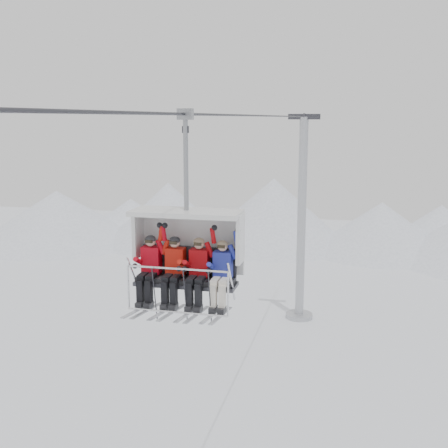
% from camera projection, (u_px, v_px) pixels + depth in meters
% --- Properties ---
extents(ridgeline, '(72.00, 21.00, 7.00)m').
position_uv_depth(ridgeline, '(304.00, 222.00, 56.73)').
color(ridgeline, white).
rests_on(ridgeline, ground).
extents(lift_tower_right, '(2.00, 1.80, 13.48)m').
position_uv_depth(lift_tower_right, '(301.00, 234.00, 36.65)').
color(lift_tower_right, '#A5A8AC').
rests_on(lift_tower_right, ground).
extents(haul_cable, '(0.06, 50.00, 0.06)m').
position_uv_depth(haul_cable, '(224.00, 115.00, 14.22)').
color(haul_cable, '#313237').
rests_on(haul_cable, lift_tower_left).
extents(chairlift_carrier, '(2.25, 1.17, 3.98)m').
position_uv_depth(chairlift_carrier, '(189.00, 244.00, 11.64)').
color(chairlift_carrier, black).
rests_on(chairlift_carrier, haul_cable).
extents(skier_far_left, '(0.39, 1.69, 1.55)m').
position_uv_depth(skier_far_left, '(150.00, 267.00, 11.61)').
color(skier_far_left, red).
rests_on(skier_far_left, chairlift_carrier).
extents(skier_center_left, '(0.39, 1.69, 1.55)m').
position_uv_depth(skier_center_left, '(174.00, 269.00, 11.49)').
color(skier_center_left, red).
rests_on(skier_center_left, chairlift_carrier).
extents(skier_center_right, '(0.39, 1.69, 1.55)m').
position_uv_depth(skier_center_right, '(198.00, 270.00, 11.37)').
color(skier_center_right, '#AB080D').
rests_on(skier_center_right, chairlift_carrier).
extents(skier_far_right, '(0.37, 1.69, 1.50)m').
position_uv_depth(skier_far_right, '(221.00, 272.00, 11.26)').
color(skier_far_right, '#2731A3').
rests_on(skier_far_right, chairlift_carrier).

